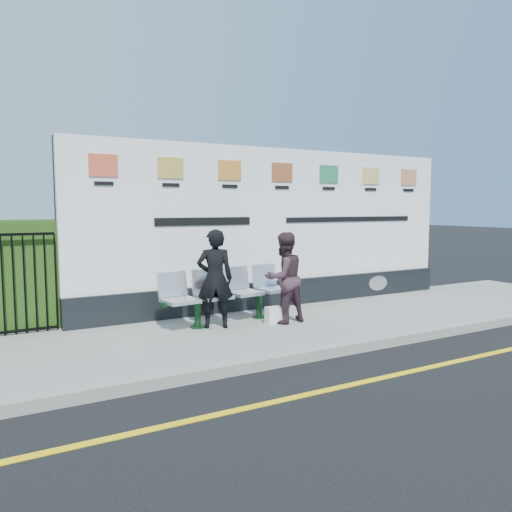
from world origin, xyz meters
The scene contains 10 objects.
ground centered at (0.00, 0.00, 0.00)m, with size 80.00×80.00×0.00m, color black.
pavement centered at (0.00, 2.50, 0.06)m, with size 14.00×3.00×0.12m, color gray.
kerb centered at (0.00, 1.00, 0.07)m, with size 14.00×0.18×0.14m, color gray.
yellow_line centered at (0.00, 0.00, 0.00)m, with size 14.00×0.10×0.01m, color yellow.
billboard centered at (0.50, 3.85, 1.42)m, with size 8.00×0.30×3.00m.
bench centered at (-1.00, 2.99, 0.37)m, with size 2.30×0.59×0.49m, color silver, non-canonical shape.
woman_left centered at (-1.35, 2.79, 0.90)m, with size 0.57×0.37×1.56m, color black.
woman_right centered at (-0.21, 2.56, 0.87)m, with size 0.73×0.57×1.49m, color #3D2730.
handbag_brown centered at (-1.30, 2.96, 0.74)m, with size 0.32×0.14×0.25m, color black.
carrier_bag_white centered at (-0.39, 2.58, 0.26)m, with size 0.28×0.17×0.28m, color white.
Camera 1 is at (-4.56, -4.28, 2.03)m, focal length 35.00 mm.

